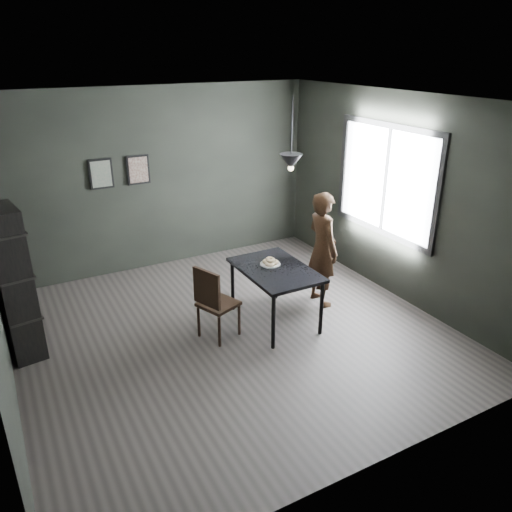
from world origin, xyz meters
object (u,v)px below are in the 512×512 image
wood_chair (213,299)px  pendant_lamp (291,161)px  woman (322,249)px  cafe_table (275,274)px  shelf_unit (13,284)px  white_plate (270,265)px

wood_chair → pendant_lamp: 1.88m
woman → pendant_lamp: pendant_lamp is taller
cafe_table → wood_chair: (-0.86, -0.01, -0.13)m
woman → pendant_lamp: bearing=99.1°
shelf_unit → pendant_lamp: bearing=-20.2°
woman → white_plate: bearing=96.0°
woman → pendant_lamp: size_ratio=1.84×
wood_chair → shelf_unit: size_ratio=0.53×
cafe_table → wood_chair: wood_chair is taller
wood_chair → pendant_lamp: pendant_lamp is taller
white_plate → shelf_unit: size_ratio=0.13×
cafe_table → shelf_unit: size_ratio=0.68×
white_plate → woman: 0.83m
cafe_table → woman: 0.84m
woman → shelf_unit: size_ratio=0.90×
wood_chair → cafe_table: bearing=-20.9°
shelf_unit → woman: bearing=-17.6°
pendant_lamp → white_plate: bearing=175.3°
cafe_table → shelf_unit: shelf_unit is taller
cafe_table → white_plate: size_ratio=5.22×
cafe_table → pendant_lamp: bearing=21.8°
white_plate → wood_chair: bearing=-171.4°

